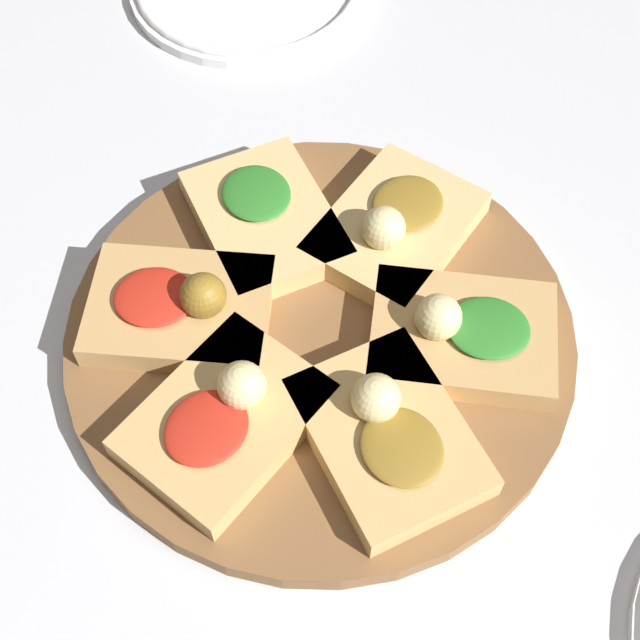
# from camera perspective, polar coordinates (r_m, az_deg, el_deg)

# --- Properties ---
(ground_plane) EXTENTS (3.00, 3.00, 0.00)m
(ground_plane) POSITION_cam_1_polar(r_m,az_deg,el_deg) (0.69, 0.00, -1.32)
(ground_plane) COLOR silver
(serving_board) EXTENTS (0.39, 0.39, 0.02)m
(serving_board) POSITION_cam_1_polar(r_m,az_deg,el_deg) (0.68, 0.00, -0.91)
(serving_board) COLOR brown
(serving_board) RESTS_ON ground_plane
(focaccia_slice_0) EXTENTS (0.16, 0.15, 0.05)m
(focaccia_slice_0) POSITION_cam_1_polar(r_m,az_deg,el_deg) (0.67, -8.92, 0.82)
(focaccia_slice_0) COLOR tan
(focaccia_slice_0) RESTS_ON serving_board
(focaccia_slice_1) EXTENTS (0.12, 0.15, 0.05)m
(focaccia_slice_1) POSITION_cam_1_polar(r_m,az_deg,el_deg) (0.62, -6.05, -6.17)
(focaccia_slice_1) COLOR tan
(focaccia_slice_1) RESTS_ON serving_board
(focaccia_slice_2) EXTENTS (0.17, 0.16, 0.05)m
(focaccia_slice_2) POSITION_cam_1_polar(r_m,az_deg,el_deg) (0.62, 4.35, -7.18)
(focaccia_slice_2) COLOR tan
(focaccia_slice_2) RESTS_ON serving_board
(focaccia_slice_3) EXTENTS (0.16, 0.14, 0.05)m
(focaccia_slice_3) POSITION_cam_1_polar(r_m,az_deg,el_deg) (0.66, 9.04, -0.84)
(focaccia_slice_3) COLOR tan
(focaccia_slice_3) RESTS_ON serving_board
(focaccia_slice_4) EXTENTS (0.11, 0.14, 0.05)m
(focaccia_slice_4) POSITION_cam_1_polar(r_m,az_deg,el_deg) (0.71, 4.81, 5.98)
(focaccia_slice_4) COLOR #DBB775
(focaccia_slice_4) RESTS_ON serving_board
(focaccia_slice_5) EXTENTS (0.17, 0.16, 0.03)m
(focaccia_slice_5) POSITION_cam_1_polar(r_m,az_deg,el_deg) (0.72, -3.57, 6.57)
(focaccia_slice_5) COLOR #DBB775
(focaccia_slice_5) RESTS_ON serving_board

